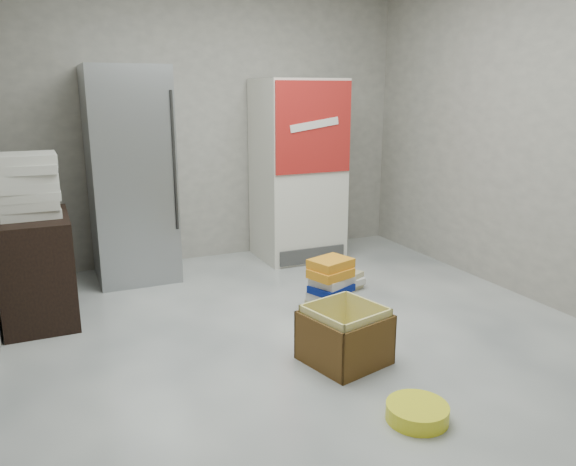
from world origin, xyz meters
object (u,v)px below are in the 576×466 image
(wood_shelf, at_px, (37,268))
(cardboard_box, at_px, (344,339))
(coke_cooler, at_px, (298,170))
(steel_fridge, at_px, (131,175))
(phonebook_stack_main, at_px, (330,287))

(wood_shelf, relative_size, cardboard_box, 1.44)
(coke_cooler, bearing_deg, wood_shelf, -163.72)
(cardboard_box, bearing_deg, steel_fridge, 98.01)
(coke_cooler, distance_m, wood_shelf, 2.63)
(cardboard_box, bearing_deg, phonebook_stack_main, 54.20)
(coke_cooler, distance_m, phonebook_stack_main, 1.74)
(coke_cooler, relative_size, wood_shelf, 2.25)
(coke_cooler, xyz_separation_m, wood_shelf, (-2.48, -0.72, -0.50))
(steel_fridge, height_order, coke_cooler, steel_fridge)
(wood_shelf, bearing_deg, phonebook_stack_main, -21.66)
(steel_fridge, relative_size, wood_shelf, 2.37)
(phonebook_stack_main, bearing_deg, cardboard_box, -136.26)
(steel_fridge, height_order, wood_shelf, steel_fridge)
(phonebook_stack_main, distance_m, cardboard_box, 0.79)
(phonebook_stack_main, relative_size, cardboard_box, 0.80)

